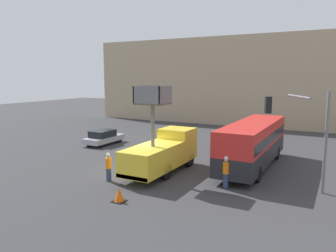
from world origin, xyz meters
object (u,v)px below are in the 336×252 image
Objects in this scene: utility_truck at (163,151)px; traffic_light_pole at (305,125)px; city_bus at (253,141)px; road_worker_directing at (226,172)px; road_worker_near_truck at (108,167)px; parked_car_curbside at (104,137)px; traffic_cone_near_truck at (119,195)px.

traffic_light_pole is (8.77, 0.10, 2.39)m from utility_truck.
city_bus reaches higher than road_worker_directing.
utility_truck reaches higher than city_bus.
road_worker_near_truck is 0.43× the size of parked_car_curbside.
road_worker_near_truck is 7.19m from road_worker_directing.
traffic_cone_near_truck is 0.18× the size of parked_car_curbside.
road_worker_directing is 15.79m from parked_car_curbside.
road_worker_near_truck is at bearing 136.93° from traffic_cone_near_truck.
road_worker_near_truck is (-2.03, -3.28, -0.57)m from utility_truck.
parked_car_curbside is (-10.15, 11.18, 0.35)m from traffic_cone_near_truck.
city_bus is 5.46× the size of road_worker_directing.
traffic_cone_near_truck is (-8.18, -5.83, -3.51)m from traffic_light_pole.
city_bus is at bearing 65.47° from traffic_cone_near_truck.
traffic_light_pole reaches higher than city_bus.
traffic_light_pole is at bearing 105.70° from road_worker_near_truck.
traffic_light_pole is (3.69, -4.03, 1.96)m from city_bus.
parked_car_curbside is at bearing 150.31° from utility_truck.
city_bus is at bearing 132.50° from traffic_light_pole.
traffic_light_pole is 10.64m from traffic_cone_near_truck.
city_bus is 5.80m from traffic_light_pole.
city_bus is 2.47× the size of parked_car_curbside.
traffic_light_pole is at bearing 0.66° from utility_truck.
traffic_cone_near_truck is at bearing -144.55° from traffic_light_pole.
road_worker_directing is at bearing 175.76° from city_bus.
traffic_cone_near_truck is at bearing -47.76° from parked_car_curbside.
road_worker_near_truck is at bearing -162.60° from traffic_light_pole.
traffic_cone_near_truck is (-4.23, -4.65, -0.61)m from road_worker_directing.
city_bus is 14.75m from parked_car_curbside.
traffic_light_pole is 19.36m from parked_car_curbside.
traffic_cone_near_truck is at bearing 67.36° from road_worker_directing.
road_worker_directing reaches higher than parked_car_curbside.
road_worker_near_truck is at bearing 134.92° from city_bus.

